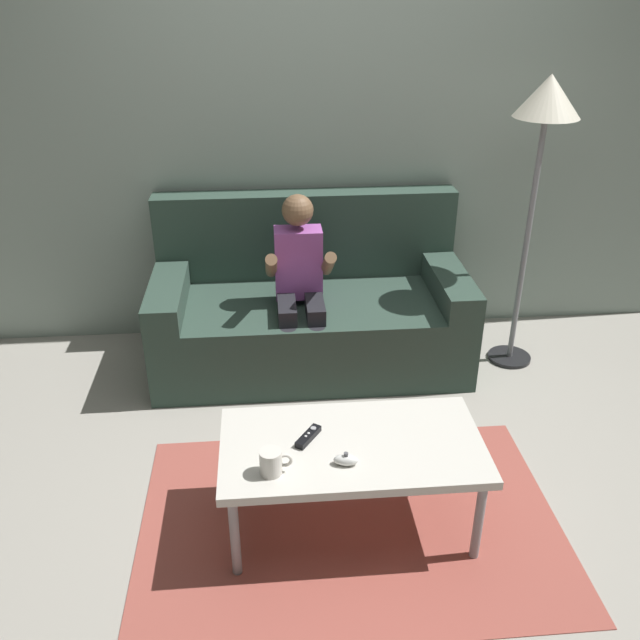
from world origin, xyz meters
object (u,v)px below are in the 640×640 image
object	(u,v)px
game_remote_black_near_edge	(308,436)
coffee_table	(352,450)
nunchuk_white	(346,460)
person_seated_on_couch	(300,281)
coffee_mug	(272,462)
floor_lamp	(545,120)
couch	(310,309)

from	to	relation	value
game_remote_black_near_edge	coffee_table	bearing A→B (deg)	-12.82
coffee_table	game_remote_black_near_edge	bearing A→B (deg)	167.18
game_remote_black_near_edge	nunchuk_white	distance (m)	0.20
person_seated_on_couch	coffee_table	bearing A→B (deg)	-83.67
game_remote_black_near_edge	coffee_mug	distance (m)	0.23
person_seated_on_couch	game_remote_black_near_edge	xyz separation A→B (m)	(-0.04, -1.11, -0.14)
nunchuk_white	floor_lamp	world-z (taller)	floor_lamp
couch	coffee_table	distance (m)	1.34
coffee_table	nunchuk_white	distance (m)	0.14
person_seated_on_couch	coffee_table	world-z (taller)	person_seated_on_couch
person_seated_on_couch	nunchuk_white	distance (m)	1.28
nunchuk_white	coffee_mug	size ratio (longest dim) A/B	0.82
coffee_table	floor_lamp	bearing A→B (deg)	48.16
couch	floor_lamp	bearing A→B (deg)	-6.79
coffee_table	floor_lamp	distance (m)	1.88
person_seated_on_couch	nunchuk_white	bearing A→B (deg)	-86.03
couch	coffee_table	size ratio (longest dim) A/B	1.69
couch	floor_lamp	xyz separation A→B (m)	(1.14, -0.14, 1.04)
game_remote_black_near_edge	nunchuk_white	world-z (taller)	nunchuk_white
coffee_table	person_seated_on_couch	bearing A→B (deg)	96.33
person_seated_on_couch	floor_lamp	distance (m)	1.43
coffee_table	floor_lamp	size ratio (longest dim) A/B	0.64
couch	nunchuk_white	world-z (taller)	couch
couch	game_remote_black_near_edge	bearing A→B (deg)	-94.41
person_seated_on_couch	couch	bearing A→B (deg)	71.34
coffee_mug	game_remote_black_near_edge	bearing A→B (deg)	51.66
nunchuk_white	coffee_table	bearing A→B (deg)	72.12
coffee_mug	floor_lamp	world-z (taller)	floor_lamp
coffee_mug	coffee_table	bearing A→B (deg)	25.08
coffee_mug	floor_lamp	xyz separation A→B (m)	(1.38, 1.34, 0.89)
nunchuk_white	floor_lamp	size ratio (longest dim) A/B	0.06
couch	person_seated_on_couch	world-z (taller)	person_seated_on_couch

